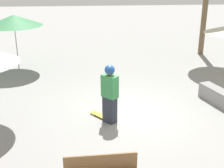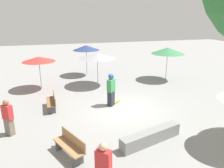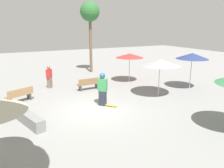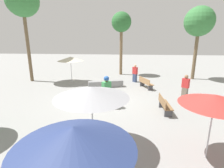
{
  "view_description": "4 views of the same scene",
  "coord_description": "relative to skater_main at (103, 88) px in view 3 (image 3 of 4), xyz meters",
  "views": [
    {
      "loc": [
        9.27,
        -1.37,
        4.63
      ],
      "look_at": [
        1.05,
        -0.7,
        1.49
      ],
      "focal_mm": 50.0,
      "sensor_mm": 36.0,
      "label": 1
    },
    {
      "loc": [
        3.57,
        10.42,
        4.93
      ],
      "look_at": [
        0.46,
        -0.64,
        1.31
      ],
      "focal_mm": 35.0,
      "sensor_mm": 36.0,
      "label": 2
    },
    {
      "loc": [
        -10.18,
        4.14,
        4.39
      ],
      "look_at": [
        -0.06,
        -1.03,
        1.34
      ],
      "focal_mm": 35.0,
      "sensor_mm": 36.0,
      "label": 3
    },
    {
      "loc": [
        1.6,
        -10.28,
        4.05
      ],
      "look_at": [
        0.77,
        -0.25,
        1.29
      ],
      "focal_mm": 28.0,
      "sensor_mm": 36.0,
      "label": 4
    }
  ],
  "objects": [
    {
      "name": "shade_umbrella_grey",
      "position": [
        -0.07,
        -3.91,
        1.17
      ],
      "size": [
        2.64,
        2.64,
        2.38
      ],
      "color": "#B7B7BC",
      "rests_on": "ground_plane"
    },
    {
      "name": "palm_tree_far_back",
      "position": [
        8.93,
        -2.89,
        4.45
      ],
      "size": [
        1.8,
        1.8,
        6.54
      ],
      "color": "brown",
      "rests_on": "ground_plane"
    },
    {
      "name": "bench_far",
      "position": [
        3.24,
        -0.42,
        -0.59
      ],
      "size": [
        0.51,
        1.62,
        0.85
      ],
      "rotation": [
        0.0,
        0.0,
        4.75
      ],
      "color": "#47474C",
      "rests_on": "ground_plane"
    },
    {
      "name": "ground_plane",
      "position": [
        -0.49,
        0.72,
        -1.01
      ],
      "size": [
        60.0,
        60.0,
        0.0
      ],
      "primitive_type": "plane",
      "color": "gray"
    },
    {
      "name": "skater_main",
      "position": [
        0.0,
        0.0,
        0.0
      ],
      "size": [
        0.55,
        0.55,
        1.88
      ],
      "rotation": [
        0.0,
        0.0,
        3.92
      ],
      "color": "#282D38",
      "rests_on": "ground_plane"
    },
    {
      "name": "skateboard",
      "position": [
        -0.34,
        -0.29,
        -0.96
      ],
      "size": [
        0.75,
        0.66,
        0.07
      ],
      "rotation": [
        0.0,
        0.0,
        3.83
      ],
      "color": "gold",
      "rests_on": "ground_plane"
    },
    {
      "name": "bystander_watching",
      "position": [
        5.05,
        1.92,
        -0.21
      ],
      "size": [
        0.49,
        0.48,
        1.62
      ],
      "rotation": [
        0.0,
        0.0,
        5.53
      ],
      "color": "#726656",
      "rests_on": "ground_plane"
    },
    {
      "name": "shade_umbrella_red",
      "position": [
        3.91,
        -4.15,
        1.11
      ],
      "size": [
        2.21,
        2.21,
        2.29
      ],
      "color": "#B7B7BC",
      "rests_on": "ground_plane"
    },
    {
      "name": "shade_umbrella_navy",
      "position": [
        0.23,
        -6.97,
        1.34
      ],
      "size": [
        2.22,
        2.22,
        2.57
      ],
      "color": "#B7B7BC",
      "rests_on": "ground_plane"
    },
    {
      "name": "concrete_ledge",
      "position": [
        -0.53,
        4.12,
        -0.75
      ],
      "size": [
        2.85,
        1.24,
        0.53
      ],
      "rotation": [
        0.0,
        0.0,
        0.29
      ],
      "color": "gray",
      "rests_on": "ground_plane"
    },
    {
      "name": "bench_near",
      "position": [
        2.69,
        4.13,
        -0.59
      ],
      "size": [
        1.07,
        1.64,
        0.85
      ],
      "rotation": [
        0.0,
        0.0,
        5.15
      ],
      "color": "#47474C",
      "rests_on": "ground_plane"
    }
  ]
}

